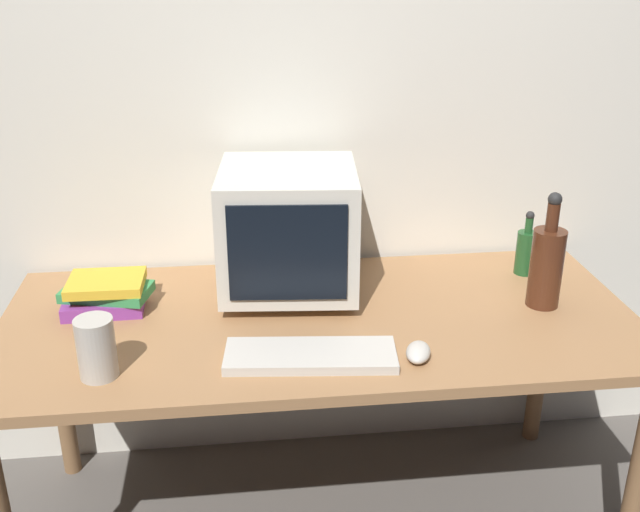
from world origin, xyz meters
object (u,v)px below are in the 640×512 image
at_px(computer_mouse, 418,352).
at_px(keyboard, 311,356).
at_px(metal_canister, 96,348).
at_px(crt_monitor, 288,230).
at_px(book_stack, 106,294).
at_px(bottle_tall, 547,265).
at_px(bottle_short, 526,250).

bearing_deg(computer_mouse, keyboard, -166.54).
xyz_separation_m(computer_mouse, metal_canister, (-0.77, 0.01, 0.06)).
height_order(crt_monitor, book_stack, crt_monitor).
relative_size(crt_monitor, bottle_tall, 1.25).
bearing_deg(book_stack, keyboard, -32.28).
bearing_deg(crt_monitor, bottle_short, 3.61).
bearing_deg(keyboard, bottle_short, 37.45).
relative_size(keyboard, bottle_tall, 1.26).
bearing_deg(metal_canister, book_stack, 95.51).
bearing_deg(crt_monitor, computer_mouse, -55.86).
height_order(keyboard, bottle_tall, bottle_tall).
relative_size(computer_mouse, metal_canister, 0.67).
bearing_deg(metal_canister, keyboard, 1.64).
relative_size(crt_monitor, keyboard, 0.99).
bearing_deg(crt_monitor, book_stack, -173.73).
relative_size(crt_monitor, metal_canister, 2.78).
height_order(bottle_tall, book_stack, bottle_tall).
bearing_deg(bottle_tall, computer_mouse, -149.36).
distance_m(keyboard, bottle_short, 0.84).
distance_m(bottle_short, book_stack, 1.25).
bearing_deg(bottle_tall, metal_canister, -168.65).
distance_m(crt_monitor, keyboard, 0.44).
bearing_deg(book_stack, metal_canister, -84.49).
distance_m(keyboard, bottle_tall, 0.73).
bearing_deg(keyboard, bottle_tall, 23.74).
bearing_deg(book_stack, crt_monitor, 6.27).
bearing_deg(keyboard, metal_canister, -172.77).
bearing_deg(bottle_short, crt_monitor, -176.39).
relative_size(crt_monitor, computer_mouse, 4.17).
relative_size(crt_monitor, bottle_short, 2.06).
xyz_separation_m(keyboard, bottle_tall, (0.68, 0.22, 0.11)).
bearing_deg(bottle_tall, book_stack, 174.57).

